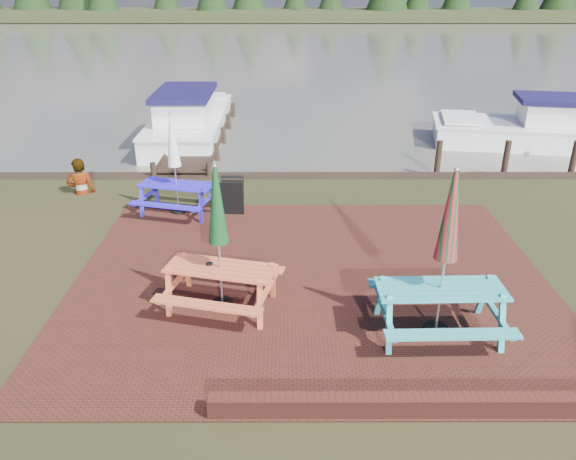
{
  "coord_description": "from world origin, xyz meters",
  "views": [
    {
      "loc": [
        -0.45,
        -8.36,
        5.37
      ],
      "look_at": [
        -0.44,
        1.11,
        1.0
      ],
      "focal_mm": 35.0,
      "sensor_mm": 36.0,
      "label": 1
    }
  ],
  "objects_px": {
    "picnic_table_teal": "(442,281)",
    "boat_jetty": "(190,122)",
    "jetty": "(202,133)",
    "picnic_table_blue": "(176,179)",
    "person": "(77,159)",
    "boat_near": "(542,130)",
    "chalkboard": "(232,196)",
    "picnic_table_red": "(220,261)"
  },
  "relations": [
    {
      "from": "picnic_table_blue",
      "to": "person",
      "type": "relative_size",
      "value": 1.27
    },
    {
      "from": "jetty",
      "to": "picnic_table_teal",
      "type": "bearing_deg",
      "value": -65.52
    },
    {
      "from": "boat_jetty",
      "to": "person",
      "type": "xyz_separation_m",
      "value": [
        -1.92,
        -6.14,
        0.55
      ]
    },
    {
      "from": "picnic_table_blue",
      "to": "chalkboard",
      "type": "xyz_separation_m",
      "value": [
        1.33,
        -0.08,
        -0.39
      ]
    },
    {
      "from": "picnic_table_blue",
      "to": "picnic_table_red",
      "type": "bearing_deg",
      "value": -55.73
    },
    {
      "from": "chalkboard",
      "to": "boat_near",
      "type": "relative_size",
      "value": 0.12
    },
    {
      "from": "jetty",
      "to": "person",
      "type": "height_order",
      "value": "person"
    },
    {
      "from": "chalkboard",
      "to": "jetty",
      "type": "height_order",
      "value": "chalkboard"
    },
    {
      "from": "picnic_table_blue",
      "to": "boat_near",
      "type": "height_order",
      "value": "picnic_table_blue"
    },
    {
      "from": "picnic_table_blue",
      "to": "person",
      "type": "height_order",
      "value": "picnic_table_blue"
    },
    {
      "from": "picnic_table_teal",
      "to": "picnic_table_red",
      "type": "bearing_deg",
      "value": 166.29
    },
    {
      "from": "picnic_table_red",
      "to": "boat_near",
      "type": "bearing_deg",
      "value": 60.72
    },
    {
      "from": "boat_near",
      "to": "person",
      "type": "relative_size",
      "value": 3.82
    },
    {
      "from": "boat_near",
      "to": "chalkboard",
      "type": "bearing_deg",
      "value": 132.87
    },
    {
      "from": "boat_jetty",
      "to": "person",
      "type": "relative_size",
      "value": 3.69
    },
    {
      "from": "chalkboard",
      "to": "boat_jetty",
      "type": "bearing_deg",
      "value": 108.16
    },
    {
      "from": "picnic_table_red",
      "to": "boat_jetty",
      "type": "xyz_separation_m",
      "value": [
        -2.4,
        11.7,
        -0.5
      ]
    },
    {
      "from": "picnic_table_red",
      "to": "person",
      "type": "xyz_separation_m",
      "value": [
        -4.32,
        5.55,
        0.05
      ]
    },
    {
      "from": "picnic_table_teal",
      "to": "picnic_table_blue",
      "type": "xyz_separation_m",
      "value": [
        -5.08,
        5.04,
        -0.12
      ]
    },
    {
      "from": "chalkboard",
      "to": "boat_jetty",
      "type": "height_order",
      "value": "boat_jetty"
    },
    {
      "from": "picnic_table_teal",
      "to": "boat_near",
      "type": "relative_size",
      "value": 0.38
    },
    {
      "from": "picnic_table_teal",
      "to": "jetty",
      "type": "distance_m",
      "value": 13.23
    },
    {
      "from": "chalkboard",
      "to": "boat_near",
      "type": "bearing_deg",
      "value": 34.29
    },
    {
      "from": "picnic_table_teal",
      "to": "boat_near",
      "type": "bearing_deg",
      "value": 59.46
    },
    {
      "from": "boat_near",
      "to": "jetty",
      "type": "bearing_deg",
      "value": 97.57
    },
    {
      "from": "picnic_table_teal",
      "to": "picnic_table_blue",
      "type": "distance_m",
      "value": 7.16
    },
    {
      "from": "picnic_table_blue",
      "to": "chalkboard",
      "type": "distance_m",
      "value": 1.39
    },
    {
      "from": "boat_near",
      "to": "person",
      "type": "distance_m",
      "value": 15.19
    },
    {
      "from": "boat_near",
      "to": "person",
      "type": "height_order",
      "value": "person"
    },
    {
      "from": "chalkboard",
      "to": "boat_jetty",
      "type": "relative_size",
      "value": 0.13
    },
    {
      "from": "jetty",
      "to": "boat_jetty",
      "type": "xyz_separation_m",
      "value": [
        -0.49,
        0.47,
        0.3
      ]
    },
    {
      "from": "picnic_table_teal",
      "to": "boat_jetty",
      "type": "relative_size",
      "value": 0.39
    },
    {
      "from": "picnic_table_blue",
      "to": "jetty",
      "type": "height_order",
      "value": "picnic_table_blue"
    },
    {
      "from": "picnic_table_teal",
      "to": "jetty",
      "type": "relative_size",
      "value": 0.31
    },
    {
      "from": "picnic_table_teal",
      "to": "jetty",
      "type": "bearing_deg",
      "value": 113.25
    },
    {
      "from": "chalkboard",
      "to": "jetty",
      "type": "relative_size",
      "value": 0.1
    },
    {
      "from": "jetty",
      "to": "picnic_table_red",
      "type": "bearing_deg",
      "value": -80.35
    },
    {
      "from": "boat_jetty",
      "to": "picnic_table_red",
      "type": "bearing_deg",
      "value": -78.82
    },
    {
      "from": "picnic_table_teal",
      "to": "boat_jetty",
      "type": "height_order",
      "value": "picnic_table_teal"
    },
    {
      "from": "jetty",
      "to": "boat_near",
      "type": "distance_m",
      "value": 11.91
    },
    {
      "from": "person",
      "to": "chalkboard",
      "type": "bearing_deg",
      "value": 148.68
    },
    {
      "from": "picnic_table_blue",
      "to": "boat_near",
      "type": "relative_size",
      "value": 0.33
    }
  ]
}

